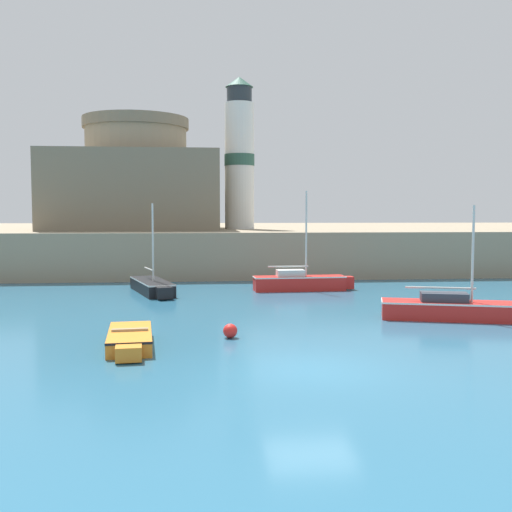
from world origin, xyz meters
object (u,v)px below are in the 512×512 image
at_px(sailboat_red_2, 301,282).
at_px(fortress, 137,186).
at_px(sailboat_black_3, 152,286).
at_px(sailboat_red_4, 462,309).
at_px(lighthouse, 239,156).
at_px(mooring_buoy, 230,331).
at_px(dinghy_orange_5, 130,339).

height_order(sailboat_red_2, fortress, fortress).
relative_size(sailboat_black_3, sailboat_red_4, 0.84).
distance_m(fortress, lighthouse, 8.34).
bearing_deg(sailboat_red_4, sailboat_red_2, 116.86).
xyz_separation_m(sailboat_red_2, mooring_buoy, (-4.53, -12.45, -0.25)).
distance_m(mooring_buoy, fortress, 28.48).
bearing_deg(sailboat_red_4, sailboat_black_3, 144.37).
bearing_deg(fortress, sailboat_black_3, -81.17).
relative_size(sailboat_black_3, lighthouse, 0.49).
xyz_separation_m(sailboat_red_2, fortress, (-10.50, 14.70, 5.96)).
xyz_separation_m(sailboat_red_4, mooring_buoy, (-9.48, -2.68, -0.20)).
relative_size(mooring_buoy, lighthouse, 0.04).
distance_m(sailboat_red_2, dinghy_orange_5, 15.68).
bearing_deg(sailboat_black_3, sailboat_red_2, 2.66).
bearing_deg(lighthouse, fortress, 177.37).
bearing_deg(fortress, sailboat_red_4, -57.73).
relative_size(sailboat_red_4, fortress, 0.54).
distance_m(dinghy_orange_5, fortress, 29.09).
height_order(sailboat_black_3, fortress, fortress).
distance_m(sailboat_red_2, lighthouse, 16.74).
xyz_separation_m(sailboat_red_4, dinghy_orange_5, (-12.75, -3.83, -0.17)).
height_order(sailboat_black_3, mooring_buoy, sailboat_black_3).
relative_size(mooring_buoy, fortress, 0.04).
xyz_separation_m(sailboat_black_3, lighthouse, (5.66, 14.71, 8.39)).
height_order(fortress, lighthouse, lighthouse).
height_order(sailboat_red_2, sailboat_black_3, sailboat_red_2).
xyz_separation_m(sailboat_black_3, mooring_buoy, (3.63, -12.07, -0.14)).
xyz_separation_m(sailboat_black_3, sailboat_red_4, (13.10, -9.39, 0.06)).
relative_size(sailboat_red_2, dinghy_orange_5, 1.34).
bearing_deg(lighthouse, sailboat_black_3, -111.04).
bearing_deg(sailboat_black_3, sailboat_red_4, -35.63).
bearing_deg(mooring_buoy, sailboat_red_2, 70.01).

